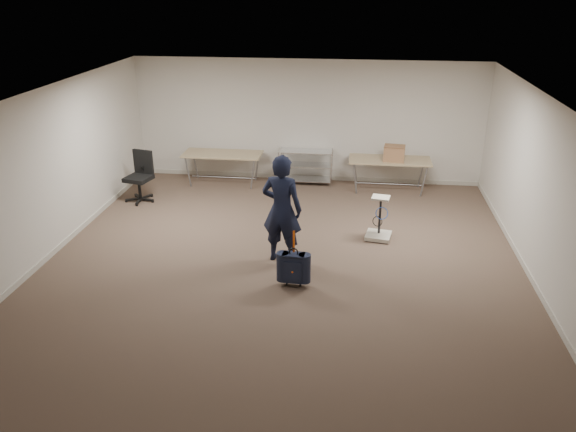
# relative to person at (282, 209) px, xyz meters

# --- Properties ---
(ground) EXTENTS (9.00, 9.00, 0.00)m
(ground) POSITION_rel_person_xyz_m (0.03, -0.27, -0.93)
(ground) COLOR #4A392D
(ground) RESTS_ON ground
(room_shell) EXTENTS (8.00, 9.00, 9.00)m
(room_shell) POSITION_rel_person_xyz_m (0.03, 1.12, -0.88)
(room_shell) COLOR beige
(room_shell) RESTS_ON ground
(folding_table_left) EXTENTS (1.80, 0.75, 0.73)m
(folding_table_left) POSITION_rel_person_xyz_m (-1.87, 3.68, -0.25)
(folding_table_left) COLOR tan
(folding_table_left) RESTS_ON ground
(folding_table_right) EXTENTS (1.80, 0.75, 0.73)m
(folding_table_right) POSITION_rel_person_xyz_m (1.93, 3.68, -0.25)
(folding_table_right) COLOR tan
(folding_table_right) RESTS_ON ground
(wire_shelf) EXTENTS (1.22, 0.47, 0.80)m
(wire_shelf) POSITION_rel_person_xyz_m (0.03, 3.93, -0.49)
(wire_shelf) COLOR silver
(wire_shelf) RESTS_ON ground
(person) EXTENTS (0.75, 0.56, 1.86)m
(person) POSITION_rel_person_xyz_m (0.00, 0.00, 0.00)
(person) COLOR black
(person) RESTS_ON ground
(suitcase) EXTENTS (0.35, 0.21, 0.94)m
(suitcase) POSITION_rel_person_xyz_m (0.29, -0.85, -0.61)
(suitcase) COLOR #161C32
(suitcase) RESTS_ON ground
(office_chair) EXTENTS (0.65, 0.65, 1.07)m
(office_chair) POSITION_rel_person_xyz_m (-3.39, 2.41, -0.61)
(office_chair) COLOR black
(office_chair) RESTS_ON ground
(equipment_cart) EXTENTS (0.52, 0.52, 0.82)m
(equipment_cart) POSITION_rel_person_xyz_m (1.65, 1.07, -0.72)
(equipment_cart) COLOR beige
(equipment_cart) RESTS_ON ground
(cardboard_box) EXTENTS (0.48, 0.38, 0.34)m
(cardboard_box) POSITION_rel_person_xyz_m (2.00, 3.61, -0.03)
(cardboard_box) COLOR olive
(cardboard_box) RESTS_ON folding_table_right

